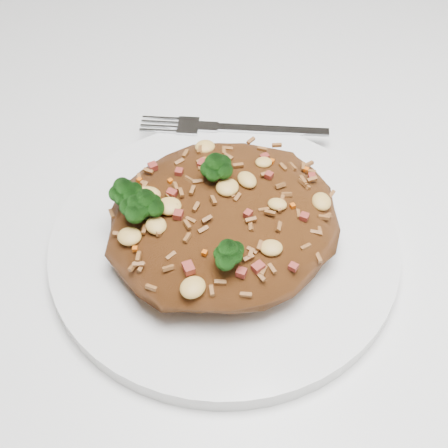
{
  "coord_description": "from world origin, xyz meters",
  "views": [
    {
      "loc": [
        -0.28,
        -0.3,
        1.12
      ],
      "look_at": [
        -0.11,
        -0.07,
        0.78
      ],
      "focal_mm": 50.0,
      "sensor_mm": 36.0,
      "label": 1
    }
  ],
  "objects_px": {
    "dining_table": "(276,213)",
    "plate": "(224,243)",
    "fork": "(244,128)",
    "fried_rice": "(222,213)"
  },
  "relations": [
    {
      "from": "dining_table",
      "to": "fried_rice",
      "type": "height_order",
      "value": "fried_rice"
    },
    {
      "from": "fork",
      "to": "dining_table",
      "type": "bearing_deg",
      "value": 0.38
    },
    {
      "from": "dining_table",
      "to": "plate",
      "type": "xyz_separation_m",
      "value": [
        -0.11,
        -0.07,
        0.1
      ]
    },
    {
      "from": "plate",
      "to": "fried_rice",
      "type": "relative_size",
      "value": 1.51
    },
    {
      "from": "plate",
      "to": "fork",
      "type": "relative_size",
      "value": 1.91
    },
    {
      "from": "dining_table",
      "to": "fork",
      "type": "relative_size",
      "value": 8.93
    },
    {
      "from": "plate",
      "to": "fried_rice",
      "type": "height_order",
      "value": "fried_rice"
    },
    {
      "from": "plate",
      "to": "fork",
      "type": "height_order",
      "value": "fork"
    },
    {
      "from": "dining_table",
      "to": "fried_rice",
      "type": "distance_m",
      "value": 0.18
    },
    {
      "from": "dining_table",
      "to": "plate",
      "type": "bearing_deg",
      "value": -149.06
    }
  ]
}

